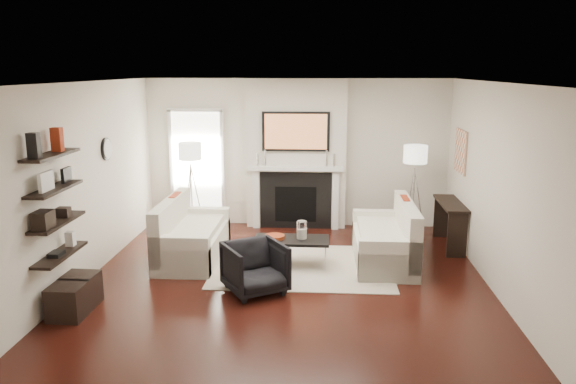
# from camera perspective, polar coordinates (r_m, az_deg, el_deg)

# --- Properties ---
(room_envelope) EXTENTS (6.00, 6.00, 6.00)m
(room_envelope) POSITION_cam_1_polar(r_m,az_deg,el_deg) (7.36, -0.31, 0.51)
(room_envelope) COLOR black
(room_envelope) RESTS_ON ground
(chimney_breast) EXTENTS (1.80, 0.25, 2.70)m
(chimney_breast) POSITION_cam_1_polar(r_m,az_deg,el_deg) (10.18, 0.84, 3.86)
(chimney_breast) COLOR silver
(chimney_breast) RESTS_ON floor
(fireplace_surround) EXTENTS (1.30, 0.02, 1.04)m
(fireplace_surround) POSITION_cam_1_polar(r_m,az_deg,el_deg) (10.21, 0.79, -0.86)
(fireplace_surround) COLOR black
(fireplace_surround) RESTS_ON floor
(firebox) EXTENTS (0.75, 0.02, 0.65)m
(firebox) POSITION_cam_1_polar(r_m,az_deg,el_deg) (10.22, 0.78, -1.25)
(firebox) COLOR black
(firebox) RESTS_ON floor
(mantel_pilaster_l) EXTENTS (0.12, 0.08, 1.10)m
(mantel_pilaster_l) POSITION_cam_1_polar(r_m,az_deg,el_deg) (10.23, -3.25, -0.68)
(mantel_pilaster_l) COLOR white
(mantel_pilaster_l) RESTS_ON floor
(mantel_pilaster_r) EXTENTS (0.12, 0.08, 1.10)m
(mantel_pilaster_r) POSITION_cam_1_polar(r_m,az_deg,el_deg) (10.16, 4.84, -0.80)
(mantel_pilaster_r) COLOR white
(mantel_pilaster_r) RESTS_ON floor
(mantel_shelf) EXTENTS (1.70, 0.18, 0.07)m
(mantel_shelf) POSITION_cam_1_polar(r_m,az_deg,el_deg) (10.04, 0.78, 2.41)
(mantel_shelf) COLOR white
(mantel_shelf) RESTS_ON chimney_breast
(tv_body) EXTENTS (1.20, 0.06, 0.70)m
(tv_body) POSITION_cam_1_polar(r_m,az_deg,el_deg) (9.97, 0.80, 6.17)
(tv_body) COLOR black
(tv_body) RESTS_ON chimney_breast
(tv_screen) EXTENTS (1.10, 0.00, 0.62)m
(tv_screen) POSITION_cam_1_polar(r_m,az_deg,el_deg) (9.94, 0.79, 6.15)
(tv_screen) COLOR #BF723F
(tv_screen) RESTS_ON tv_body
(candlestick_l_tall) EXTENTS (0.04, 0.04, 0.30)m
(candlestick_l_tall) POSITION_cam_1_polar(r_m,az_deg,el_deg) (10.06, -2.35, 3.49)
(candlestick_l_tall) COLOR silver
(candlestick_l_tall) RESTS_ON mantel_shelf
(candlestick_l_short) EXTENTS (0.04, 0.04, 0.24)m
(candlestick_l_short) POSITION_cam_1_polar(r_m,az_deg,el_deg) (10.08, -3.08, 3.32)
(candlestick_l_short) COLOR silver
(candlestick_l_short) RESTS_ON mantel_shelf
(candlestick_r_tall) EXTENTS (0.04, 0.04, 0.30)m
(candlestick_r_tall) POSITION_cam_1_polar(r_m,az_deg,el_deg) (10.00, 3.94, 3.42)
(candlestick_r_tall) COLOR silver
(candlestick_r_tall) RESTS_ON mantel_shelf
(candlestick_r_short) EXTENTS (0.04, 0.04, 0.24)m
(candlestick_r_short) POSITION_cam_1_polar(r_m,az_deg,el_deg) (10.01, 4.68, 3.24)
(candlestick_r_short) COLOR silver
(candlestick_r_short) RESTS_ON mantel_shelf
(hallway_panel) EXTENTS (0.90, 0.02, 2.10)m
(hallway_panel) POSITION_cam_1_polar(r_m,az_deg,el_deg) (10.59, -9.19, 2.39)
(hallway_panel) COLOR white
(hallway_panel) RESTS_ON floor
(door_trim_l) EXTENTS (0.06, 0.06, 2.16)m
(door_trim_l) POSITION_cam_1_polar(r_m,az_deg,el_deg) (10.69, -11.73, 2.38)
(door_trim_l) COLOR white
(door_trim_l) RESTS_ON floor
(door_trim_r) EXTENTS (0.06, 0.06, 2.16)m
(door_trim_r) POSITION_cam_1_polar(r_m,az_deg,el_deg) (10.47, -6.65, 2.36)
(door_trim_r) COLOR white
(door_trim_r) RESTS_ON floor
(door_trim_top) EXTENTS (1.02, 0.06, 0.06)m
(door_trim_top) POSITION_cam_1_polar(r_m,az_deg,el_deg) (10.44, -9.42, 8.22)
(door_trim_top) COLOR white
(door_trim_top) RESTS_ON wall_back
(rug) EXTENTS (2.60, 2.00, 0.01)m
(rug) POSITION_cam_1_polar(r_m,az_deg,el_deg) (8.39, 1.50, -7.53)
(rug) COLOR #BAAB98
(rug) RESTS_ON floor
(loveseat_left_base) EXTENTS (0.85, 1.80, 0.42)m
(loveseat_left_base) POSITION_cam_1_polar(r_m,az_deg,el_deg) (8.80, -9.59, -5.33)
(loveseat_left_base) COLOR beige
(loveseat_left_base) RESTS_ON floor
(loveseat_left_back) EXTENTS (0.18, 1.80, 0.80)m
(loveseat_left_back) POSITION_cam_1_polar(r_m,az_deg,el_deg) (8.79, -11.80, -3.29)
(loveseat_left_back) COLOR beige
(loveseat_left_back) RESTS_ON floor
(loveseat_left_arm_n) EXTENTS (0.85, 0.18, 0.60)m
(loveseat_left_arm_n) POSITION_cam_1_polar(r_m,az_deg,el_deg) (8.03, -10.94, -6.47)
(loveseat_left_arm_n) COLOR beige
(loveseat_left_arm_n) RESTS_ON floor
(loveseat_left_arm_s) EXTENTS (0.85, 0.18, 0.60)m
(loveseat_left_arm_s) POSITION_cam_1_polar(r_m,az_deg,el_deg) (9.53, -8.51, -3.34)
(loveseat_left_arm_s) COLOR beige
(loveseat_left_arm_s) RESTS_ON floor
(loveseat_left_cushion) EXTENTS (0.63, 1.44, 0.10)m
(loveseat_left_cushion) POSITION_cam_1_polar(r_m,az_deg,el_deg) (8.71, -9.33, -3.72)
(loveseat_left_cushion) COLOR beige
(loveseat_left_cushion) RESTS_ON loveseat_left_base
(pillow_left_orange) EXTENTS (0.10, 0.42, 0.42)m
(pillow_left_orange) POSITION_cam_1_polar(r_m,az_deg,el_deg) (9.02, -11.35, -1.53)
(pillow_left_orange) COLOR maroon
(pillow_left_orange) RESTS_ON loveseat_left_cushion
(pillow_left_charcoal) EXTENTS (0.10, 0.40, 0.40)m
(pillow_left_charcoal) POSITION_cam_1_polar(r_m,az_deg,el_deg) (8.46, -12.39, -2.57)
(pillow_left_charcoal) COLOR black
(pillow_left_charcoal) RESTS_ON loveseat_left_cushion
(loveseat_right_base) EXTENTS (0.85, 1.80, 0.42)m
(loveseat_right_base) POSITION_cam_1_polar(r_m,az_deg,el_deg) (8.63, 9.66, -5.69)
(loveseat_right_base) COLOR beige
(loveseat_right_base) RESTS_ON floor
(loveseat_right_back) EXTENTS (0.18, 1.80, 0.80)m
(loveseat_right_back) POSITION_cam_1_polar(r_m,az_deg,el_deg) (8.58, 11.97, -3.69)
(loveseat_right_back) COLOR beige
(loveseat_right_back) RESTS_ON floor
(loveseat_right_arm_n) EXTENTS (0.85, 0.18, 0.60)m
(loveseat_right_arm_n) POSITION_cam_1_polar(r_m,az_deg,el_deg) (7.84, 10.28, -6.91)
(loveseat_right_arm_n) COLOR beige
(loveseat_right_arm_n) RESTS_ON floor
(loveseat_right_arm_s) EXTENTS (0.85, 0.18, 0.60)m
(loveseat_right_arm_s) POSITION_cam_1_polar(r_m,az_deg,el_deg) (9.38, 9.19, -3.63)
(loveseat_right_arm_s) COLOR beige
(loveseat_right_arm_s) RESTS_ON floor
(loveseat_right_cushion) EXTENTS (0.63, 1.44, 0.10)m
(loveseat_right_cushion) POSITION_cam_1_polar(r_m,az_deg,el_deg) (8.55, 9.39, -4.04)
(loveseat_right_cushion) COLOR beige
(loveseat_right_cushion) RESTS_ON loveseat_right_base
(pillow_right_orange) EXTENTS (0.10, 0.42, 0.42)m
(pillow_right_orange) POSITION_cam_1_polar(r_m,az_deg,el_deg) (8.82, 11.76, -1.88)
(pillow_right_orange) COLOR maroon
(pillow_right_orange) RESTS_ON loveseat_right_cushion
(pillow_right_charcoal) EXTENTS (0.10, 0.40, 0.40)m
(pillow_right_charcoal) POSITION_cam_1_polar(r_m,az_deg,el_deg) (8.24, 12.32, -2.97)
(pillow_right_charcoal) COLOR black
(pillow_right_charcoal) RESTS_ON loveseat_right_cushion
(coffee_table) EXTENTS (1.10, 0.55, 0.04)m
(coffee_table) POSITION_cam_1_polar(r_m,az_deg,el_deg) (8.29, 0.36, -4.90)
(coffee_table) COLOR black
(coffee_table) RESTS_ON floor
(coffee_leg_nw) EXTENTS (0.02, 0.02, 0.38)m
(coffee_leg_nw) POSITION_cam_1_polar(r_m,az_deg,el_deg) (8.19, -3.25, -6.69)
(coffee_leg_nw) COLOR silver
(coffee_leg_nw) RESTS_ON floor
(coffee_leg_ne) EXTENTS (0.02, 0.02, 0.38)m
(coffee_leg_ne) POSITION_cam_1_polar(r_m,az_deg,el_deg) (8.13, 3.81, -6.84)
(coffee_leg_ne) COLOR silver
(coffee_leg_ne) RESTS_ON floor
(coffee_leg_sw) EXTENTS (0.02, 0.02, 0.38)m
(coffee_leg_sw) POSITION_cam_1_polar(r_m,az_deg,el_deg) (8.60, -2.89, -5.73)
(coffee_leg_sw) COLOR silver
(coffee_leg_sw) RESTS_ON floor
(coffee_leg_se) EXTENTS (0.02, 0.02, 0.38)m
(coffee_leg_se) POSITION_cam_1_polar(r_m,az_deg,el_deg) (8.55, 3.82, -5.86)
(coffee_leg_se) COLOR silver
(coffee_leg_se) RESTS_ON floor
(hurricane_glass) EXTENTS (0.15, 0.15, 0.26)m
(hurricane_glass) POSITION_cam_1_polar(r_m,az_deg,el_deg) (8.23, 1.41, -3.86)
(hurricane_glass) COLOR white
(hurricane_glass) RESTS_ON coffee_table
(hurricane_candle) EXTENTS (0.11, 0.11, 0.16)m
(hurricane_candle) POSITION_cam_1_polar(r_m,az_deg,el_deg) (8.25, 1.41, -4.29)
(hurricane_candle) COLOR white
(hurricane_candle) RESTS_ON coffee_table
(copper_bowl) EXTENTS (0.30, 0.30, 0.05)m
(copper_bowl) POSITION_cam_1_polar(r_m,az_deg,el_deg) (8.29, -1.37, -4.57)
(copper_bowl) COLOR #CF4D22
(copper_bowl) RESTS_ON coffee_table
(armchair) EXTENTS (0.96, 0.94, 0.73)m
(armchair) POSITION_cam_1_polar(r_m,az_deg,el_deg) (7.36, -3.36, -7.46)
(armchair) COLOR black
(armchair) RESTS_ON floor
(lamp_left_post) EXTENTS (0.02, 0.02, 1.20)m
(lamp_left_post) POSITION_cam_1_polar(r_m,az_deg,el_deg) (10.18, -9.75, -0.62)
(lamp_left_post) COLOR silver
(lamp_left_post) RESTS_ON floor
(lamp_left_shade) EXTENTS (0.40, 0.40, 0.30)m
(lamp_left_shade) POSITION_cam_1_polar(r_m,az_deg,el_deg) (10.03, -9.93, 4.12)
(lamp_left_shade) COLOR white
(lamp_left_shade) RESTS_ON lamp_left_post
(lamp_left_leg_a) EXTENTS (0.25, 0.02, 1.23)m
(lamp_left_leg_a) POSITION_cam_1_polar(r_m,az_deg,el_deg) (10.16, -9.14, -0.63)
(lamp_left_leg_a) COLOR silver
(lamp_left_leg_a) RESTS_ON floor
(lamp_left_leg_b) EXTENTS (0.14, 0.22, 1.23)m
(lamp_left_leg_b) POSITION_cam_1_polar(r_m,az_deg,el_deg) (10.29, -9.92, -0.49)
(lamp_left_leg_b) COLOR silver
(lamp_left_leg_b) RESTS_ON floor
(lamp_left_leg_c) EXTENTS (0.14, 0.22, 1.23)m
(lamp_left_leg_c) POSITION_cam_1_polar(r_m,az_deg,el_deg) (10.11, -10.17, -0.73)
(lamp_left_leg_c) COLOR silver
(lamp_left_leg_c) RESTS_ON floor
(lamp_right_post) EXTENTS (0.02, 0.02, 1.20)m
(lamp_right_post) POSITION_cam_1_polar(r_m,az_deg,el_deg) (9.91, 12.59, -1.10)
(lamp_right_post) COLOR silver
(lamp_right_post) RESTS_ON floor
(lamp_right_shade) EXTENTS (0.40, 0.40, 0.30)m
(lamp_right_shade) POSITION_cam_1_polar(r_m,az_deg,el_deg) (9.75, 12.82, 3.76)
(lamp_right_shade) COLOR white
(lamp_right_shade) RESTS_ON lamp_right_post
(lamp_right_leg_a) EXTENTS (0.25, 0.02, 1.23)m
(lamp_right_leg_a) POSITION_cam_1_polar(r_m,az_deg,el_deg) (9.93, 13.21, -1.10)
(lamp_right_leg_a) COLOR silver
(lamp_right_leg_a) RESTS_ON floor
(lamp_right_leg_b) EXTENTS (0.14, 0.22, 1.23)m
(lamp_right_leg_b) POSITION_cam_1_polar(r_m,az_deg,el_deg) (10.00, 12.19, -0.97)
(lamp_right_leg_b) COLOR silver
(lamp_right_leg_b) RESTS_ON floor
(lamp_right_leg_c) EXTENTS (0.14, 0.22, 1.23)m
(lamp_right_leg_c) POSITION_cam_1_polar(r_m,az_deg,el_deg) (9.81, 12.35, -1.22)
(lamp_right_leg_c) COLOR silver
(lamp_right_leg_c) RESTS_ON floor
(console_top) EXTENTS (0.35, 1.20, 0.04)m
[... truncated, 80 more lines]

